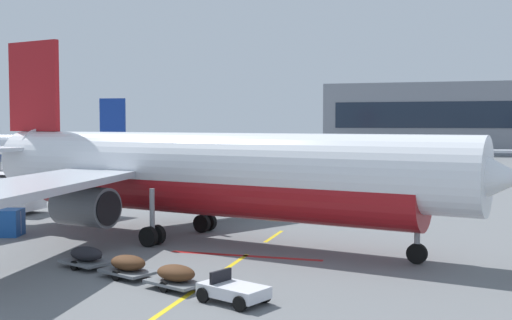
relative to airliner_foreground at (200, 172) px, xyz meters
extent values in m
cube|color=yellow|center=(3.74, -12.28, -3.95)|extent=(0.24, 4.00, 0.01)
cube|color=yellow|center=(3.74, -4.99, -3.95)|extent=(0.24, 4.00, 0.01)
cube|color=yellow|center=(3.74, 2.44, -3.95)|extent=(0.24, 4.00, 0.01)
cube|color=yellow|center=(3.74, 9.79, -3.95)|extent=(0.24, 4.00, 0.01)
cube|color=yellow|center=(3.74, 16.77, -3.95)|extent=(0.24, 4.00, 0.01)
cube|color=yellow|center=(3.74, 23.78, -3.95)|extent=(0.24, 4.00, 0.01)
cube|color=yellow|center=(3.74, 31.24, -3.95)|extent=(0.24, 4.00, 0.01)
cube|color=yellow|center=(3.74, 37.22, -3.95)|extent=(0.24, 4.00, 0.01)
cube|color=yellow|center=(3.74, 43.78, -3.95)|extent=(0.24, 4.00, 0.01)
cube|color=yellow|center=(3.74, 49.80, -3.95)|extent=(0.24, 4.00, 0.01)
cube|color=yellow|center=(3.74, 56.37, -3.95)|extent=(0.24, 4.00, 0.01)
cube|color=yellow|center=(3.74, 62.86, -3.95)|extent=(0.24, 4.00, 0.01)
cube|color=#B21414|center=(3.74, -3.35, -3.95)|extent=(8.00, 0.40, 0.01)
cylinder|color=white|center=(0.57, -0.13, 0.35)|extent=(30.19, 10.40, 3.80)
cylinder|color=maroon|center=(0.57, -0.13, -0.69)|extent=(24.66, 8.86, 3.50)
cone|color=white|center=(15.24, -3.48, 0.35)|extent=(4.24, 4.41, 3.72)
cone|color=white|center=(-14.79, 3.37, 0.83)|extent=(4.81, 4.08, 3.23)
cube|color=#192333|center=(14.22, -3.24, 1.02)|extent=(2.19, 3.13, 0.60)
cube|color=maroon|center=(-13.08, 2.98, 5.25)|extent=(4.37, 1.33, 6.00)
cube|color=white|center=(-13.05, 6.26, 1.11)|extent=(4.54, 6.95, 0.24)
cube|color=#B7BCC6|center=(-1.41, 9.04, -0.12)|extent=(13.11, 16.95, 0.36)
cube|color=#B7BCC6|center=(-5.20, -7.53, -0.12)|extent=(6.68, 17.43, 0.36)
cylinder|color=#4C4F54|center=(-2.23, 6.15, -1.57)|extent=(3.59, 2.76, 2.10)
cylinder|color=black|center=(-0.67, 5.79, -1.57)|extent=(0.51, 1.77, 1.79)
cylinder|color=#4C4F54|center=(-4.67, -4.58, -1.57)|extent=(3.59, 2.76, 2.10)
cylinder|color=black|center=(-3.11, -4.93, -1.57)|extent=(0.51, 1.77, 1.79)
cylinder|color=gray|center=(12.17, -2.78, -2.12)|extent=(0.28, 0.28, 2.67)
cylinder|color=black|center=(12.17, -2.78, -3.45)|extent=(1.03, 0.49, 0.99)
cylinder|color=gray|center=(-0.80, 2.85, -2.09)|extent=(0.28, 0.28, 2.61)
cylinder|color=black|center=(-0.72, 3.19, -3.40)|extent=(1.15, 0.59, 1.10)
cylinder|color=black|center=(-0.88, 2.51, -3.40)|extent=(1.15, 0.59, 1.10)
cylinder|color=gray|center=(-1.96, -2.22, -2.09)|extent=(0.28, 0.28, 2.61)
cylinder|color=black|center=(-1.88, -1.88, -3.40)|extent=(1.15, 0.59, 1.10)
cylinder|color=black|center=(-2.04, -2.56, -3.40)|extent=(1.15, 0.59, 1.10)
cylinder|color=silver|center=(-41.72, 42.89, -0.36)|extent=(25.36, 5.87, 3.18)
cylinder|color=navy|center=(-41.72, 42.89, -1.23)|extent=(20.67, 5.11, 2.92)
cone|color=silver|center=(-28.63, 44.31, 0.04)|extent=(3.78, 3.06, 2.70)
cube|color=navy|center=(-30.08, 44.15, 3.74)|extent=(3.69, 0.70, 5.02)
cube|color=silver|center=(-29.21, 41.55, 0.28)|extent=(3.24, 5.61, 0.20)
cube|color=silver|center=(-29.79, 46.87, 0.28)|extent=(3.24, 5.61, 0.20)
cube|color=#B7BCC6|center=(-37.65, 36.18, -0.75)|extent=(7.13, 14.75, 0.30)
cube|color=#B7BCC6|center=(-39.18, 50.31, -0.75)|extent=(9.73, 14.55, 0.30)
cylinder|color=#4C4F54|center=(-37.79, 38.69, -1.96)|extent=(2.85, 2.03, 1.76)
cylinder|color=black|center=(-39.12, 38.54, -1.96)|extent=(0.26, 1.49, 1.49)
cylinder|color=#4C4F54|center=(-38.78, 47.83, -1.96)|extent=(2.85, 2.03, 1.76)
cylinder|color=black|center=(-40.11, 47.69, -1.96)|extent=(0.26, 1.49, 1.49)
cylinder|color=gray|center=(-39.82, 40.91, -2.40)|extent=(0.23, 0.23, 2.18)
cylinder|color=black|center=(-39.79, 40.62, -3.49)|extent=(0.95, 0.39, 0.92)
cylinder|color=black|center=(-39.85, 41.20, -3.49)|extent=(0.95, 0.39, 0.92)
cylinder|color=gray|center=(-40.29, 45.23, -2.40)|extent=(0.23, 0.23, 2.18)
cylinder|color=black|center=(-40.26, 44.94, -3.49)|extent=(0.95, 0.39, 0.92)
cylinder|color=black|center=(-40.32, 45.52, -3.49)|extent=(0.95, 0.39, 0.92)
cylinder|color=black|center=(-17.51, 7.77, -3.45)|extent=(1.01, 0.35, 1.00)
cylinder|color=black|center=(-17.43, 5.08, -3.45)|extent=(1.01, 0.35, 1.00)
cube|color=silver|center=(5.78, -11.44, -3.49)|extent=(2.94, 2.30, 0.44)
cube|color=black|center=(5.18, -11.19, -3.09)|extent=(0.54, 1.08, 0.56)
cylinder|color=black|center=(6.89, -11.15, -3.67)|extent=(0.59, 0.38, 0.56)
cylinder|color=black|center=(6.35, -12.44, -3.67)|extent=(0.59, 0.38, 0.56)
cylinder|color=black|center=(5.22, -10.44, -3.67)|extent=(0.59, 0.38, 0.56)
cylinder|color=black|center=(4.67, -11.73, -3.67)|extent=(0.59, 0.38, 0.56)
cube|color=slate|center=(2.93, -10.24, -3.67)|extent=(2.79, 2.31, 0.12)
ellipsoid|color=#4C2D19|center=(2.93, -10.24, -3.29)|extent=(2.15, 1.81, 0.64)
cylinder|color=black|center=(3.19, -9.61, -3.73)|extent=(0.46, 0.30, 0.44)
cylinder|color=black|center=(2.66, -10.86, -3.73)|extent=(0.46, 0.30, 0.44)
cube|color=slate|center=(0.16, -9.07, -3.67)|extent=(2.79, 2.31, 0.12)
ellipsoid|color=#4C2D19|center=(0.16, -9.07, -3.29)|extent=(2.15, 1.81, 0.64)
cylinder|color=black|center=(0.42, -8.45, -3.73)|extent=(0.46, 0.30, 0.44)
cylinder|color=black|center=(-0.10, -9.70, -3.73)|extent=(0.46, 0.30, 0.44)
cube|color=slate|center=(-2.60, -7.91, -3.67)|extent=(2.79, 2.31, 0.12)
ellipsoid|color=black|center=(-2.60, -7.91, -3.29)|extent=(2.15, 1.81, 0.64)
cylinder|color=black|center=(-2.34, -7.29, -3.73)|extent=(0.46, 0.30, 0.44)
cylinder|color=black|center=(-2.87, -8.53, -3.73)|extent=(0.46, 0.30, 0.44)
cube|color=#194C9E|center=(-11.62, -1.85, -3.15)|extent=(1.97, 1.95, 1.60)
cube|color=silver|center=(-11.62, -1.85, -3.15)|extent=(1.57, 0.49, 1.36)
cube|color=gray|center=(23.49, 120.03, 3.89)|extent=(70.90, 26.84, 15.68)
cube|color=#192333|center=(23.49, 106.55, 4.67)|extent=(65.23, 0.12, 5.64)
camera|label=1|loc=(13.07, -33.48, 2.75)|focal=44.09mm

